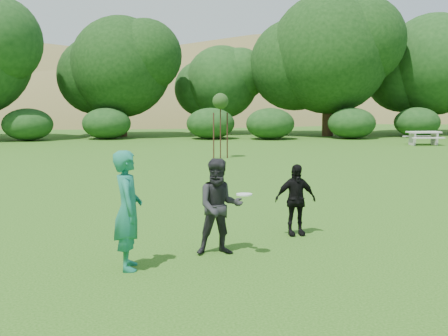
# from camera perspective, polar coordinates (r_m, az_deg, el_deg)

# --- Properties ---
(ground) EXTENTS (120.00, 120.00, 0.00)m
(ground) POSITION_cam_1_polar(r_m,az_deg,el_deg) (9.98, 1.96, -8.47)
(ground) COLOR #19470C
(ground) RESTS_ON ground
(player_teal) EXTENTS (0.50, 0.72, 1.89)m
(player_teal) POSITION_cam_1_polar(r_m,az_deg,el_deg) (8.93, -9.74, -4.24)
(player_teal) COLOR #197058
(player_teal) RESTS_ON ground
(player_grey) EXTENTS (0.83, 0.66, 1.66)m
(player_grey) POSITION_cam_1_polar(r_m,az_deg,el_deg) (9.63, -0.45, -3.96)
(player_grey) COLOR #242426
(player_grey) RESTS_ON ground
(player_black) EXTENTS (0.86, 0.42, 1.41)m
(player_black) POSITION_cam_1_polar(r_m,az_deg,el_deg) (11.07, 7.26, -3.22)
(player_black) COLOR black
(player_black) RESTS_ON ground
(frisbee) EXTENTS (0.27, 0.27, 0.03)m
(frisbee) POSITION_cam_1_polar(r_m,az_deg,el_deg) (9.41, 2.07, -2.70)
(frisbee) COLOR white
(frisbee) RESTS_ON ground
(sapling) EXTENTS (0.70, 0.70, 2.85)m
(sapling) POSITION_cam_1_polar(r_m,az_deg,el_deg) (24.56, -0.36, 6.62)
(sapling) COLOR #391F16
(sapling) RESTS_ON ground
(picnic_table) EXTENTS (1.80, 1.48, 0.76)m
(picnic_table) POSITION_cam_1_polar(r_m,az_deg,el_deg) (33.29, 19.61, 3.11)
(picnic_table) COLOR beige
(picnic_table) RESTS_ON ground
(hillside) EXTENTS (150.00, 72.00, 52.00)m
(hillside) POSITION_cam_1_polar(r_m,az_deg,el_deg) (79.33, -5.74, -3.39)
(hillside) COLOR olive
(hillside) RESTS_ON ground
(tree_row) EXTENTS (53.92, 10.38, 9.62)m
(tree_row) POSITION_cam_1_polar(r_m,az_deg,el_deg) (38.53, 0.48, 10.52)
(tree_row) COLOR #3A2616
(tree_row) RESTS_ON ground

